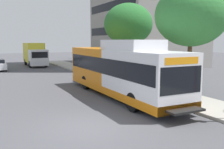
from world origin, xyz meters
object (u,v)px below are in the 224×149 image
Objects in this scene: street_tree_near_stop at (191,16)px; box_truck_background at (35,54)px; transit_bus at (120,70)px; street_tree_mid_block at (128,24)px.

box_truck_background is (-5.36, 24.97, -3.41)m from street_tree_near_stop.
street_tree_near_stop is (4.04, -1.92, 3.45)m from transit_bus.
street_tree_near_stop is at bearing -25.38° from transit_bus.
transit_bus reaches higher than box_truck_background.
street_tree_near_stop is 0.99× the size of box_truck_background.
street_tree_mid_block reaches higher than transit_bus.
street_tree_near_stop reaches higher than street_tree_mid_block.
street_tree_near_stop reaches higher than transit_bus.
box_truck_background is at bearing 102.12° from street_tree_near_stop.
street_tree_near_stop is at bearing -77.88° from box_truck_background.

